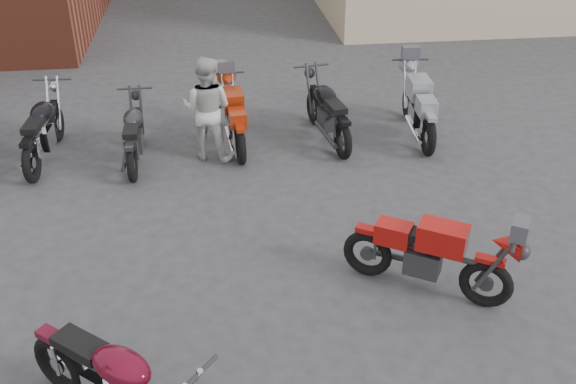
{
  "coord_description": "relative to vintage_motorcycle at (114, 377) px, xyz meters",
  "views": [
    {
      "loc": [
        0.06,
        -4.86,
        4.97
      ],
      "look_at": [
        0.93,
        2.13,
        0.9
      ],
      "focal_mm": 40.0,
      "sensor_mm": 36.0,
      "label": 1
    }
  ],
  "objects": [
    {
      "name": "ground",
      "position": [
        0.99,
        0.5,
        -0.61
      ],
      "size": [
        90.0,
        90.0,
        0.0
      ],
      "primitive_type": "plane",
      "color": "#333336"
    },
    {
      "name": "vintage_motorcycle",
      "position": [
        0.0,
        0.0,
        0.0
      ],
      "size": [
        2.06,
        1.86,
        1.22
      ],
      "primitive_type": null,
      "rotation": [
        0.0,
        0.0,
        -0.69
      ],
      "color": "#5B0B1D",
      "rests_on": "ground"
    },
    {
      "name": "sportbike",
      "position": [
        3.49,
        1.58,
        -0.03
      ],
      "size": [
        2.05,
        1.61,
        1.16
      ],
      "primitive_type": null,
      "rotation": [
        0.0,
        0.0,
        -0.56
      ],
      "color": "#AC120E",
      "rests_on": "ground"
    },
    {
      "name": "person_light",
      "position": [
        0.95,
        5.53,
        0.28
      ],
      "size": [
        1.04,
        0.93,
        1.77
      ],
      "primitive_type": "imported",
      "rotation": [
        0.0,
        0.0,
        2.78
      ],
      "color": "#B6B7B2",
      "rests_on": "ground"
    },
    {
      "name": "row_bike_2",
      "position": [
        -1.79,
        5.81,
        -0.0
      ],
      "size": [
        0.82,
        2.13,
        1.21
      ],
      "primitive_type": null,
      "rotation": [
        0.0,
        0.0,
        1.51
      ],
      "color": "black",
      "rests_on": "ground"
    },
    {
      "name": "row_bike_3",
      "position": [
        -0.28,
        5.55,
        -0.06
      ],
      "size": [
        0.64,
        1.89,
        1.09
      ],
      "primitive_type": null,
      "rotation": [
        0.0,
        0.0,
        1.58
      ],
      "color": "#262628",
      "rests_on": "ground"
    },
    {
      "name": "row_bike_4",
      "position": [
        1.4,
        5.98,
        -0.03
      ],
      "size": [
        0.8,
        2.02,
        1.15
      ],
      "primitive_type": null,
      "rotation": [
        0.0,
        0.0,
        1.65
      ],
      "color": "#A32A0D",
      "rests_on": "ground"
    },
    {
      "name": "row_bike_5",
      "position": [
        3.05,
        5.99,
        -0.0
      ],
      "size": [
        1.01,
        2.16,
        1.21
      ],
      "primitive_type": null,
      "rotation": [
        0.0,
        0.0,
        1.73
      ],
      "color": "black",
      "rests_on": "ground"
    },
    {
      "name": "row_bike_6",
      "position": [
        4.71,
        5.97,
        0.02
      ],
      "size": [
        0.87,
        2.2,
        1.25
      ],
      "primitive_type": null,
      "rotation": [
        0.0,
        0.0,
        1.49
      ],
      "color": "#9296A0",
      "rests_on": "ground"
    }
  ]
}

